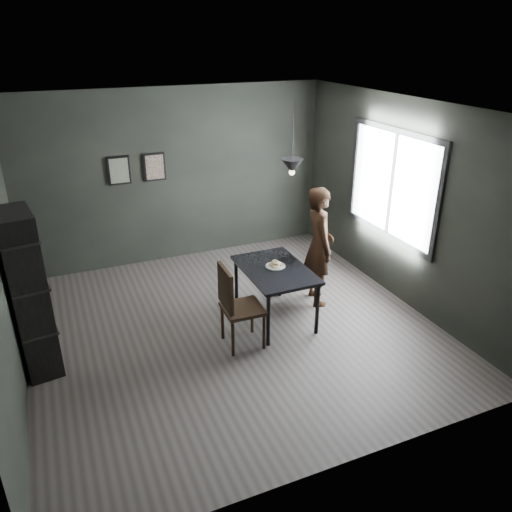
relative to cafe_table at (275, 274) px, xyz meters
name	(u,v)px	position (x,y,z in m)	size (l,w,h in m)	color
ground	(233,327)	(-0.60, 0.00, -0.67)	(5.00, 5.00, 0.00)	#3B3633
back_wall	(177,177)	(-0.60, 2.50, 0.73)	(5.00, 0.10, 2.80)	black
ceiling	(228,108)	(-0.60, 0.00, 2.13)	(5.00, 5.00, 0.02)	silver
window_assembly	(392,185)	(1.87, 0.20, 0.93)	(0.04, 1.96, 1.56)	white
cafe_table	(275,274)	(0.00, 0.00, 0.00)	(0.80, 1.20, 0.75)	black
white_plate	(275,267)	(0.02, 0.04, 0.08)	(0.23, 0.23, 0.01)	white
donut_pile	(275,264)	(0.02, 0.04, 0.12)	(0.18, 0.18, 0.08)	beige
woman	(319,246)	(0.76, 0.21, 0.18)	(0.62, 0.41, 1.69)	black
wood_chair	(235,302)	(-0.71, -0.38, -0.06)	(0.48, 0.48, 1.07)	black
shelf_unit	(28,295)	(-2.92, 0.09, 0.28)	(0.36, 0.63, 1.90)	black
pendant_lamp	(292,166)	(0.25, 0.10, 1.38)	(0.28, 0.28, 0.86)	black
framed_print_left	(119,171)	(-1.50, 2.47, 0.93)	(0.34, 0.04, 0.44)	black
framed_print_right	(155,167)	(-0.95, 2.47, 0.93)	(0.34, 0.04, 0.44)	black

